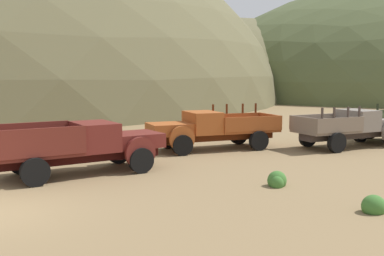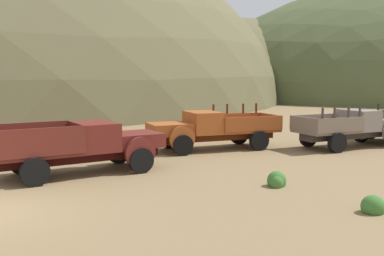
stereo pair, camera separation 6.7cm
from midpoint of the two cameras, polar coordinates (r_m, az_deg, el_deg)
hill_far_left at (r=87.42m, az=4.35°, el=4.30°), size 105.86×60.94×28.48m
truck_oxblood at (r=17.10m, az=-12.70°, el=-2.22°), size 6.58×3.92×1.91m
truck_oxide_orange at (r=21.75m, az=1.74°, el=-0.21°), size 6.68×3.03×2.16m
truck_primer_gray at (r=24.31m, az=20.36°, el=0.08°), size 6.26×3.23×2.16m
bush_near_barrel at (r=15.02m, az=10.90°, el=-6.71°), size 0.64×0.66×0.65m
bush_front_left at (r=12.95m, az=22.35°, el=-9.35°), size 0.65×0.58×0.62m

